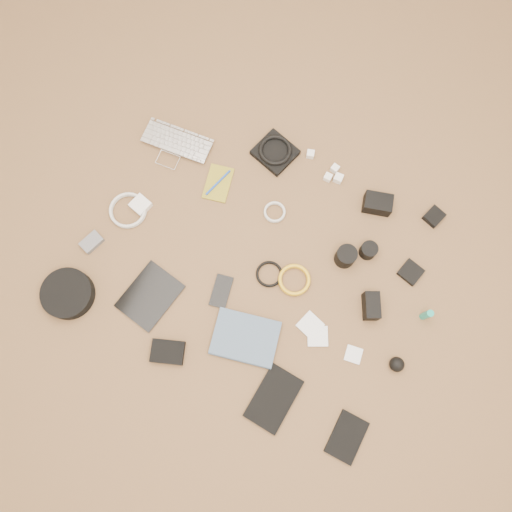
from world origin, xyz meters
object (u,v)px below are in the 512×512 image
at_px(tablet, 150,296).
at_px(headphone_case, 68,294).
at_px(dslr_camera, 378,204).
at_px(laptop, 173,150).
at_px(phone, 221,291).
at_px(paperback, 239,362).

height_order(tablet, headphone_case, headphone_case).
bearing_deg(tablet, dslr_camera, 59.00).
distance_m(dslr_camera, tablet, 0.98).
height_order(laptop, phone, laptop).
xyz_separation_m(headphone_case, paperback, (0.72, 0.04, -0.02)).
distance_m(phone, paperback, 0.28).
height_order(dslr_camera, phone, dslr_camera).
bearing_deg(tablet, phone, 40.40).
xyz_separation_m(laptop, headphone_case, (-0.10, -0.72, 0.02)).
distance_m(laptop, headphone_case, 0.73).
distance_m(phone, headphone_case, 0.60).
xyz_separation_m(phone, headphone_case, (-0.54, -0.25, 0.02)).
bearing_deg(phone, dslr_camera, 44.46).
bearing_deg(dslr_camera, phone, -139.76).
bearing_deg(phone, headphone_case, -163.70).
height_order(tablet, paperback, paperback).
xyz_separation_m(laptop, dslr_camera, (0.87, 0.12, 0.02)).
xyz_separation_m(laptop, tablet, (0.19, -0.60, -0.01)).
distance_m(tablet, headphone_case, 0.32).
relative_size(laptop, paperback, 1.20).
bearing_deg(laptop, tablet, -74.40).
bearing_deg(laptop, dslr_camera, 5.32).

